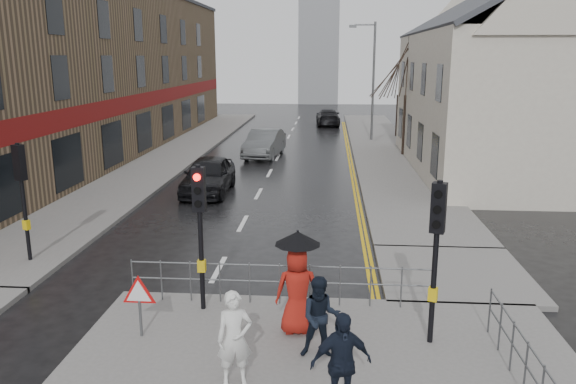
% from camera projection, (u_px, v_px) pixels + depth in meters
% --- Properties ---
extents(ground, '(120.00, 120.00, 0.00)m').
position_uv_depth(ground, '(193.00, 317.00, 12.92)').
color(ground, black).
rests_on(ground, ground).
extents(left_pavement, '(4.00, 44.00, 0.14)m').
position_uv_depth(left_pavement, '(179.00, 150.00, 35.67)').
color(left_pavement, '#605E5B').
rests_on(left_pavement, ground).
extents(right_pavement, '(4.00, 40.00, 0.14)m').
position_uv_depth(right_pavement, '(382.00, 147.00, 36.66)').
color(right_pavement, '#605E5B').
rests_on(right_pavement, ground).
extents(pavement_bridge_right, '(4.00, 4.20, 0.14)m').
position_uv_depth(pavement_bridge_right, '(453.00, 274.00, 15.34)').
color(pavement_bridge_right, '#605E5B').
rests_on(pavement_bridge_right, ground).
extents(building_left_terrace, '(8.00, 42.00, 10.00)m').
position_uv_depth(building_left_terrace, '(82.00, 71.00, 33.94)').
color(building_left_terrace, brown).
rests_on(building_left_terrace, ground).
extents(building_right_cream, '(9.00, 16.40, 10.10)m').
position_uv_depth(building_right_cream, '(508.00, 78.00, 28.37)').
color(building_right_cream, beige).
rests_on(building_right_cream, ground).
extents(church_tower, '(5.00, 5.00, 18.00)m').
position_uv_depth(church_tower, '(319.00, 31.00, 70.79)').
color(church_tower, gray).
rests_on(church_tower, ground).
extents(traffic_signal_near_left, '(0.28, 0.27, 3.40)m').
position_uv_depth(traffic_signal_near_left, '(200.00, 212.00, 12.52)').
color(traffic_signal_near_left, black).
rests_on(traffic_signal_near_left, near_pavement).
extents(traffic_signal_near_right, '(0.34, 0.33, 3.40)m').
position_uv_depth(traffic_signal_near_right, '(437.00, 234.00, 10.99)').
color(traffic_signal_near_right, black).
rests_on(traffic_signal_near_right, near_pavement).
extents(traffic_signal_far_left, '(0.34, 0.33, 3.40)m').
position_uv_depth(traffic_signal_far_left, '(22.00, 181.00, 15.65)').
color(traffic_signal_far_left, black).
rests_on(traffic_signal_far_left, left_pavement).
extents(guard_railing_front, '(7.14, 0.04, 1.00)m').
position_uv_depth(guard_railing_front, '(279.00, 275.00, 13.16)').
color(guard_railing_front, '#595B5E').
rests_on(guard_railing_front, near_pavement).
extents(guard_railing_side, '(0.04, 4.54, 1.00)m').
position_uv_depth(guard_railing_side, '(527.00, 357.00, 9.59)').
color(guard_railing_side, '#595B5E').
rests_on(guard_railing_side, near_pavement).
extents(warning_sign, '(0.80, 0.07, 1.35)m').
position_uv_depth(warning_sign, '(139.00, 296.00, 11.57)').
color(warning_sign, '#595B5E').
rests_on(warning_sign, near_pavement).
extents(street_lamp, '(1.83, 0.25, 8.00)m').
position_uv_depth(street_lamp, '(371.00, 74.00, 38.53)').
color(street_lamp, '#595B5E').
rests_on(street_lamp, right_pavement).
extents(tree_near, '(2.40, 2.40, 6.58)m').
position_uv_depth(tree_near, '(408.00, 69.00, 32.49)').
color(tree_near, black).
rests_on(tree_near, right_pavement).
extents(tree_far, '(2.40, 2.40, 5.64)m').
position_uv_depth(tree_far, '(399.00, 77.00, 40.38)').
color(tree_far, black).
rests_on(tree_far, right_pavement).
extents(pedestrian_a, '(0.72, 0.56, 1.74)m').
position_uv_depth(pedestrian_a, '(235.00, 338.00, 9.89)').
color(pedestrian_a, silver).
rests_on(pedestrian_a, near_pavement).
extents(pedestrian_b, '(0.83, 0.67, 1.63)m').
position_uv_depth(pedestrian_b, '(321.00, 317.00, 10.81)').
color(pedestrian_b, black).
rests_on(pedestrian_b, near_pavement).
extents(pedestrian_with_umbrella, '(1.00, 0.96, 2.24)m').
position_uv_depth(pedestrian_with_umbrella, '(297.00, 280.00, 11.68)').
color(pedestrian_with_umbrella, '#9F1B12').
rests_on(pedestrian_with_umbrella, near_pavement).
extents(pedestrian_d, '(1.12, 0.73, 1.76)m').
position_uv_depth(pedestrian_d, '(341.00, 363.00, 9.06)').
color(pedestrian_d, black).
rests_on(pedestrian_d, near_pavement).
extents(car_parked, '(1.89, 4.68, 1.59)m').
position_uv_depth(car_parked, '(208.00, 175.00, 24.53)').
color(car_parked, black).
rests_on(car_parked, ground).
extents(car_mid, '(2.24, 5.02, 1.60)m').
position_uv_depth(car_mid, '(264.00, 144.00, 33.44)').
color(car_mid, '#4A4D4F').
rests_on(car_mid, ground).
extents(car_far, '(2.21, 4.96, 1.41)m').
position_uv_depth(car_far, '(328.00, 117.00, 48.85)').
color(car_far, black).
rests_on(car_far, ground).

